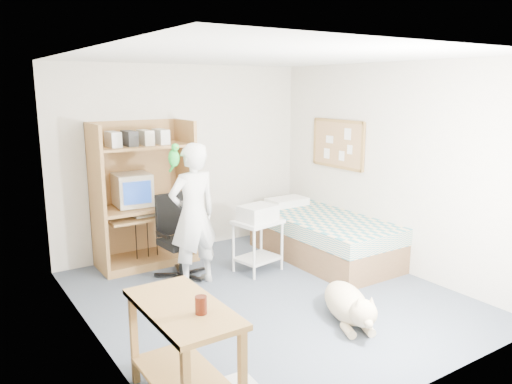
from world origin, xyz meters
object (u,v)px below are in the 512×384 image
side_desk (184,340)px  dog (348,304)px  computer_hutch (143,200)px  printer_cart (258,237)px  office_chair (179,248)px  bed (323,237)px  person (193,215)px

side_desk → dog: side_desk is taller
dog → computer_hutch: bearing=133.3°
dog → printer_cart: bearing=111.5°
computer_hutch → dog: size_ratio=1.72×
computer_hutch → printer_cart: (1.03, -1.04, -0.40)m
printer_cart → side_desk: bearing=-145.3°
office_chair → dog: size_ratio=0.93×
side_desk → bed: bearing=32.5°
person → printer_cart: bearing=170.7°
office_chair → bed: bearing=-18.5°
bed → printer_cart: (-0.97, 0.08, 0.14)m
office_chair → person: 0.55m
dog → printer_cart: (0.03, 1.60, 0.25)m
bed → office_chair: bearing=166.3°
office_chair → printer_cart: (0.88, -0.37, 0.08)m
computer_hutch → side_desk: computer_hutch is taller
bed → office_chair: (-1.85, 0.45, 0.06)m
bed → side_desk: bearing=-147.5°
side_desk → person: size_ratio=0.62×
dog → office_chair: bearing=135.8°
office_chair → person: bearing=-84.6°
computer_hutch → person: bearing=-77.9°
dog → printer_cart: printer_cart is taller
bed → person: size_ratio=1.25×
bed → computer_hutch: bearing=150.7°
bed → office_chair: office_chair is taller
office_chair → person: person is taller
computer_hutch → person: 1.00m
side_desk → office_chair: (1.00, 2.27, -0.15)m
computer_hutch → person: size_ratio=1.11×
computer_hutch → bed: (2.00, -1.12, -0.53)m
office_chair → dog: bearing=-71.4°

